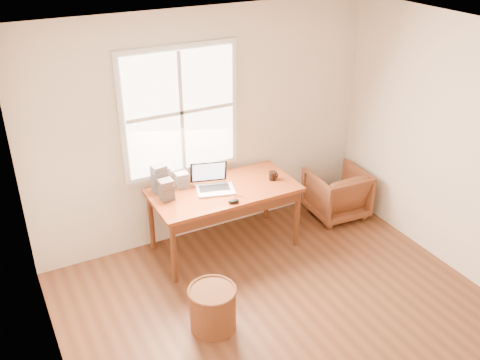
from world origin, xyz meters
The scene contains 11 objects.
room_shell centered at (-0.02, 0.16, 1.32)m, with size 4.04×4.54×2.64m.
desk centered at (0.00, 1.80, 0.73)m, with size 1.60×0.80×0.04m, color brown.
armchair centered at (1.55, 1.80, 0.30)m, with size 0.65×0.67×0.61m, color brown.
wicker_stool centered at (-0.68, 0.67, 0.21)m, with size 0.42×0.42×0.42m, color brown.
laptop centered at (-0.10, 1.80, 0.90)m, with size 0.40×0.41×0.30m, color silver, non-canonical shape.
mouse centered at (-0.05, 1.48, 0.77)m, with size 0.12×0.07×0.04m, color black.
coffee_mug centered at (0.58, 1.74, 0.80)m, with size 0.09×0.09×0.10m, color black.
cd_stack_a centered at (-0.59, 2.08, 0.89)m, with size 0.14×0.12×0.27m, color silver.
cd_stack_b centered at (-0.63, 1.88, 0.86)m, with size 0.14×0.12×0.22m, color #28292E.
cd_stack_c centered at (-0.64, 2.05, 0.91)m, with size 0.14×0.13×0.32m, color gray.
cd_stack_d centered at (-0.39, 2.05, 0.84)m, with size 0.14×0.12×0.17m, color #B3B7BF.
Camera 1 is at (-2.21, -2.80, 3.50)m, focal length 40.00 mm.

